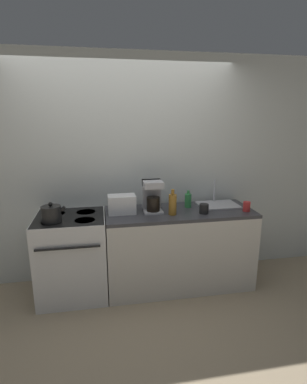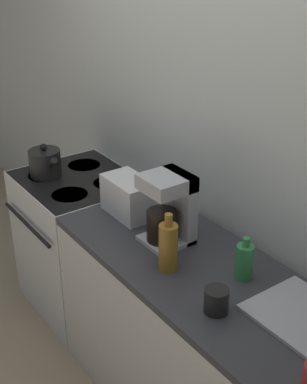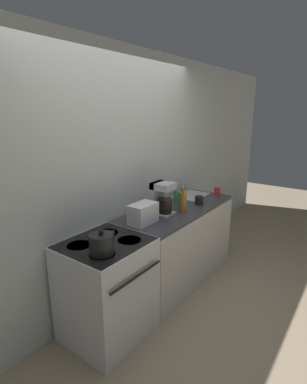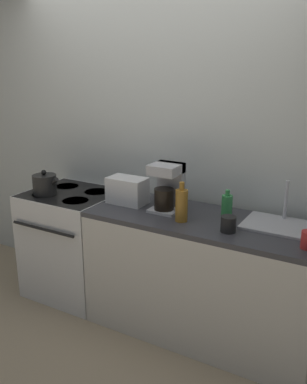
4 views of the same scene
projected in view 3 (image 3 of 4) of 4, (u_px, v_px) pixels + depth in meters
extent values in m
plane|color=tan|center=(173.00, 311.00, 3.05)|extent=(12.00, 12.00, 0.00)
cube|color=silver|center=(119.00, 178.00, 3.10)|extent=(8.00, 0.05, 2.60)
cube|color=silver|center=(107.00, 289.00, 2.64)|extent=(0.72, 0.64, 0.90)
cube|color=black|center=(105.00, 244.00, 2.53)|extent=(0.70, 0.63, 0.02)
cylinder|color=black|center=(102.00, 255.00, 2.32)|extent=(0.21, 0.21, 0.01)
cylinder|color=black|center=(129.00, 241.00, 2.58)|extent=(0.21, 0.21, 0.01)
cylinder|color=black|center=(79.00, 246.00, 2.48)|extent=(0.21, 0.21, 0.01)
cylinder|color=black|center=(107.00, 233.00, 2.73)|extent=(0.21, 0.21, 0.01)
cylinder|color=black|center=(137.00, 276.00, 2.38)|extent=(0.61, 0.02, 0.02)
cube|color=silver|center=(178.00, 244.00, 3.57)|extent=(1.63, 0.64, 0.86)
cube|color=#38383D|center=(179.00, 209.00, 3.45)|extent=(1.63, 0.64, 0.04)
cylinder|color=black|center=(102.00, 244.00, 2.31)|extent=(0.19, 0.19, 0.16)
sphere|color=black|center=(101.00, 232.00, 2.28)|extent=(0.04, 0.04, 0.04)
cylinder|color=black|center=(110.00, 236.00, 2.37)|extent=(0.11, 0.04, 0.09)
cube|color=white|center=(143.00, 213.00, 2.93)|extent=(0.29, 0.18, 0.20)
cube|color=black|center=(140.00, 205.00, 2.87)|extent=(0.04, 0.12, 0.01)
cube|color=black|center=(146.00, 203.00, 2.95)|extent=(0.04, 0.12, 0.01)
cube|color=#B7B7BC|center=(163.00, 213.00, 3.21)|extent=(0.20, 0.22, 0.02)
cube|color=#B7B7BC|center=(157.00, 197.00, 3.21)|extent=(0.20, 0.06, 0.35)
cube|color=#B7B7BC|center=(163.00, 186.00, 3.13)|extent=(0.20, 0.22, 0.07)
cylinder|color=black|center=(165.00, 206.00, 3.18)|extent=(0.14, 0.14, 0.15)
cube|color=#B7B7BC|center=(191.00, 195.00, 3.89)|extent=(0.46, 0.34, 0.01)
cylinder|color=silver|center=(183.00, 184.00, 3.93)|extent=(0.02, 0.02, 0.28)
cylinder|color=#338C47|center=(177.00, 197.00, 3.58)|extent=(0.08, 0.08, 0.16)
cylinder|color=#338C47|center=(177.00, 189.00, 3.56)|extent=(0.03, 0.03, 0.04)
cylinder|color=#9E6B23|center=(183.00, 202.00, 3.26)|extent=(0.08, 0.08, 0.22)
cylinder|color=#9E6B23|center=(183.00, 190.00, 3.22)|extent=(0.03, 0.03, 0.05)
cylinder|color=red|center=(217.00, 191.00, 3.90)|extent=(0.08, 0.08, 0.11)
cylinder|color=black|center=(199.00, 200.00, 3.53)|extent=(0.10, 0.10, 0.10)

